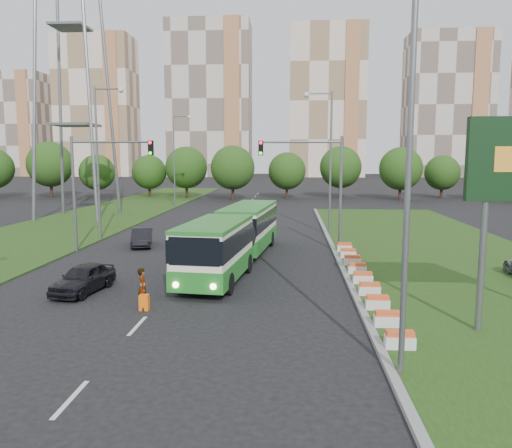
# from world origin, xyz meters

# --- Properties ---
(ground) EXTENTS (360.00, 360.00, 0.00)m
(ground) POSITION_xyz_m (0.00, 0.00, 0.00)
(ground) COLOR black
(ground) RESTS_ON ground
(grass_median) EXTENTS (14.00, 60.00, 0.15)m
(grass_median) POSITION_xyz_m (13.00, 8.00, 0.07)
(grass_median) COLOR #203F12
(grass_median) RESTS_ON ground
(median_kerb) EXTENTS (0.30, 60.00, 0.18)m
(median_kerb) POSITION_xyz_m (6.05, 8.00, 0.09)
(median_kerb) COLOR gray
(median_kerb) RESTS_ON ground
(left_verge) EXTENTS (12.00, 110.00, 0.10)m
(left_verge) POSITION_xyz_m (-18.00, 25.00, 0.05)
(left_verge) COLOR #203F12
(left_verge) RESTS_ON ground
(lane_markings) EXTENTS (0.20, 100.00, 0.01)m
(lane_markings) POSITION_xyz_m (-3.00, 20.00, 0.00)
(lane_markings) COLOR silver
(lane_markings) RESTS_ON ground
(flower_planters) EXTENTS (1.10, 18.10, 0.60)m
(flower_planters) POSITION_xyz_m (6.70, 0.80, 0.45)
(flower_planters) COLOR silver
(flower_planters) RESTS_ON grass_median
(traffic_mast_median) EXTENTS (5.76, 0.32, 8.00)m
(traffic_mast_median) POSITION_xyz_m (4.78, 10.00, 5.35)
(traffic_mast_median) COLOR slate
(traffic_mast_median) RESTS_ON ground
(traffic_mast_left) EXTENTS (5.76, 0.32, 8.00)m
(traffic_mast_left) POSITION_xyz_m (-10.38, 9.00, 5.35)
(traffic_mast_left) COLOR slate
(traffic_mast_left) RESTS_ON ground
(street_lamps) EXTENTS (36.00, 60.00, 12.00)m
(street_lamps) POSITION_xyz_m (-3.00, 10.00, 6.00)
(street_lamps) COLOR slate
(street_lamps) RESTS_ON ground
(transmission_pylon) EXTENTS (12.00, 12.00, 44.00)m
(transmission_pylon) POSITION_xyz_m (-20.00, 28.00, 22.00)
(transmission_pylon) COLOR slate
(transmission_pylon) RESTS_ON ground
(tree_line) EXTENTS (120.00, 8.00, 9.00)m
(tree_line) POSITION_xyz_m (10.00, 55.00, 4.50)
(tree_line) COLOR #214512
(tree_line) RESTS_ON ground
(apartment_tower_west) EXTENTS (26.00, 15.00, 48.00)m
(apartment_tower_west) POSITION_xyz_m (-65.00, 150.00, 24.00)
(apartment_tower_west) COLOR beige
(apartment_tower_west) RESTS_ON ground
(apartment_tower_cwest) EXTENTS (28.00, 15.00, 52.00)m
(apartment_tower_cwest) POSITION_xyz_m (-25.00, 150.00, 26.00)
(apartment_tower_cwest) COLOR beige
(apartment_tower_cwest) RESTS_ON ground
(apartment_tower_ceast) EXTENTS (25.00, 15.00, 50.00)m
(apartment_tower_ceast) POSITION_xyz_m (15.00, 150.00, 25.00)
(apartment_tower_ceast) COLOR beige
(apartment_tower_ceast) RESTS_ON ground
(apartment_tower_east) EXTENTS (27.00, 15.00, 47.00)m
(apartment_tower_east) POSITION_xyz_m (55.00, 150.00, 23.50)
(apartment_tower_east) COLOR beige
(apartment_tower_east) RESTS_ON ground
(midrise_west) EXTENTS (22.00, 14.00, 36.00)m
(midrise_west) POSITION_xyz_m (-95.00, 150.00, 18.00)
(midrise_west) COLOR beige
(midrise_west) RESTS_ON ground
(articulated_bus) EXTENTS (2.68, 17.22, 2.84)m
(articulated_bus) POSITION_xyz_m (-0.48, 5.85, 1.74)
(articulated_bus) COLOR white
(articulated_bus) RESTS_ON ground
(car_left_near) EXTENTS (2.25, 4.32, 1.40)m
(car_left_near) POSITION_xyz_m (-7.12, -1.34, 0.70)
(car_left_near) COLOR black
(car_left_near) RESTS_ON ground
(car_left_far) EXTENTS (2.36, 4.25, 1.33)m
(car_left_far) POSITION_xyz_m (-8.07, 11.45, 0.66)
(car_left_far) COLOR black
(car_left_far) RESTS_ON ground
(pedestrian) EXTENTS (0.58, 0.73, 1.73)m
(pedestrian) POSITION_xyz_m (-3.53, -3.44, 0.87)
(pedestrian) COLOR gray
(pedestrian) RESTS_ON ground
(shopping_trolley) EXTENTS (0.40, 0.42, 0.68)m
(shopping_trolley) POSITION_xyz_m (-3.32, -3.97, 0.34)
(shopping_trolley) COLOR orange
(shopping_trolley) RESTS_ON ground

